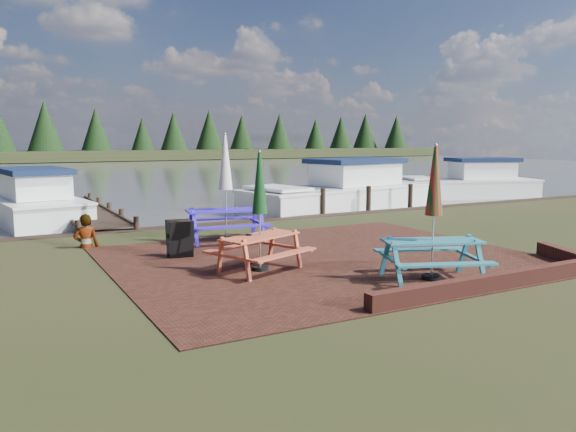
% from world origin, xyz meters
% --- Properties ---
extents(ground, '(120.00, 120.00, 0.00)m').
position_xyz_m(ground, '(0.00, 0.00, 0.00)').
color(ground, black).
rests_on(ground, ground).
extents(paving, '(9.00, 7.50, 0.02)m').
position_xyz_m(paving, '(0.00, 1.00, 0.01)').
color(paving, '#331810').
rests_on(paving, ground).
extents(brick_wall, '(6.21, 1.79, 0.30)m').
position_xyz_m(brick_wall, '(2.15, -2.42, 0.15)').
color(brick_wall, '#4C1E16').
rests_on(brick_wall, ground).
extents(water, '(120.00, 60.00, 0.02)m').
position_xyz_m(water, '(0.00, 37.00, 0.00)').
color(water, '#45433B').
rests_on(water, ground).
extents(far_treeline, '(120.00, 10.00, 8.10)m').
position_xyz_m(far_treeline, '(0.00, 66.00, 3.28)').
color(far_treeline, black).
rests_on(far_treeline, ground).
extents(picnic_table_teal, '(2.28, 2.17, 2.52)m').
position_xyz_m(picnic_table_teal, '(0.77, -1.52, 0.88)').
color(picnic_table_teal, teal).
rests_on(picnic_table_teal, ground).
extents(picnic_table_red, '(2.16, 2.05, 2.39)m').
position_xyz_m(picnic_table_red, '(-1.74, 0.68, 0.84)').
color(picnic_table_red, '#C95333').
rests_on(picnic_table_red, ground).
extents(picnic_table_blue, '(2.27, 2.09, 2.76)m').
position_xyz_m(picnic_table_blue, '(-1.09, 4.04, 0.97)').
color(picnic_table_blue, '#321CD2').
rests_on(picnic_table_blue, ground).
extents(chalkboard, '(0.55, 0.57, 0.85)m').
position_xyz_m(chalkboard, '(-2.78, 2.62, 0.44)').
color(chalkboard, black).
rests_on(chalkboard, ground).
extents(jetty, '(1.76, 9.08, 1.00)m').
position_xyz_m(jetty, '(-3.50, 11.28, 0.11)').
color(jetty, black).
rests_on(jetty, ground).
extents(boat_jetty, '(3.43, 7.32, 2.04)m').
position_xyz_m(boat_jetty, '(-5.16, 11.80, 0.41)').
color(boat_jetty, white).
rests_on(boat_jetty, ground).
extents(boat_near, '(8.63, 4.34, 2.23)m').
position_xyz_m(boat_near, '(6.05, 9.34, 0.47)').
color(boat_near, white).
rests_on(boat_near, ground).
extents(boat_far, '(7.12, 4.30, 2.10)m').
position_xyz_m(boat_far, '(14.12, 10.32, 0.43)').
color(boat_far, white).
rests_on(boat_far, ground).
extents(person, '(0.68, 0.54, 1.64)m').
position_xyz_m(person, '(-4.42, 4.88, 0.82)').
color(person, gray).
rests_on(person, ground).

